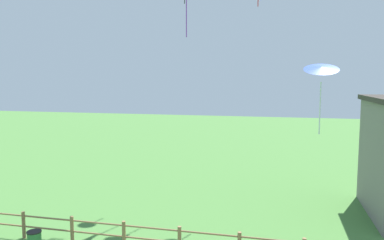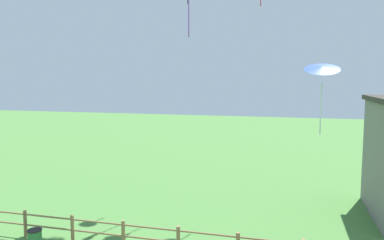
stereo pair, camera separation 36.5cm
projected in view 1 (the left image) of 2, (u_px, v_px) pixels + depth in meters
wooden_fence at (179, 239)px, 13.76m from camera, size 17.76×0.14×1.11m
kite_blue_delta at (321, 69)px, 14.62m from camera, size 1.37×1.32×2.91m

